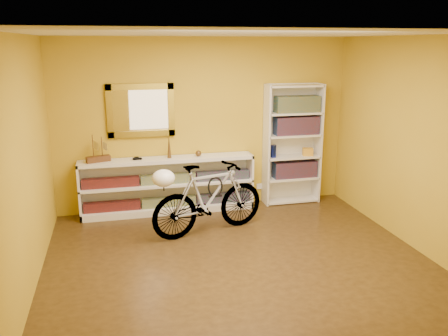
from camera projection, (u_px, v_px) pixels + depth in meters
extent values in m
cube|color=#31200D|center=(238.00, 260.00, 5.58)|extent=(4.50, 4.00, 0.01)
cube|color=silver|center=(239.00, 33.00, 4.90)|extent=(4.50, 4.00, 0.01)
cube|color=#B8941B|center=(204.00, 124.00, 7.12)|extent=(4.50, 0.01, 2.60)
cube|color=#B8941B|center=(24.00, 166.00, 4.73)|extent=(0.01, 4.00, 2.60)
cube|color=#B8941B|center=(415.00, 144.00, 5.74)|extent=(0.01, 4.00, 2.60)
cube|color=olive|center=(141.00, 111.00, 6.80)|extent=(0.98, 0.06, 0.78)
cube|color=silver|center=(259.00, 186.00, 7.58)|extent=(0.09, 0.02, 0.09)
cube|color=black|center=(169.00, 202.00, 7.08)|extent=(2.50, 0.13, 0.14)
cube|color=navy|center=(168.00, 179.00, 6.99)|extent=(2.50, 0.13, 0.14)
imported|color=black|center=(137.00, 160.00, 6.82)|extent=(0.00, 0.01, 0.00)
cone|color=brown|center=(169.00, 146.00, 6.88)|extent=(0.06, 0.06, 0.36)
sphere|color=brown|center=(198.00, 153.00, 7.02)|extent=(0.09, 0.09, 0.09)
cube|color=maroon|center=(294.00, 169.00, 7.48)|extent=(0.70, 0.22, 0.26)
cube|color=maroon|center=(296.00, 125.00, 7.30)|extent=(0.70, 0.22, 0.28)
cube|color=#1A4E5D|center=(297.00, 104.00, 7.21)|extent=(0.70, 0.22, 0.25)
cylinder|color=navy|center=(273.00, 151.00, 7.30)|extent=(0.09, 0.09, 0.20)
cube|color=maroon|center=(281.00, 107.00, 7.20)|extent=(0.15, 0.15, 0.16)
cube|color=gold|center=(308.00, 152.00, 7.42)|extent=(0.18, 0.14, 0.12)
imported|color=silver|center=(209.00, 198.00, 6.24)|extent=(0.87, 1.72, 0.98)
ellipsoid|color=white|center=(163.00, 178.00, 5.84)|extent=(0.29, 0.28, 0.22)
torus|color=black|center=(215.00, 187.00, 6.25)|extent=(0.21, 0.02, 0.21)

